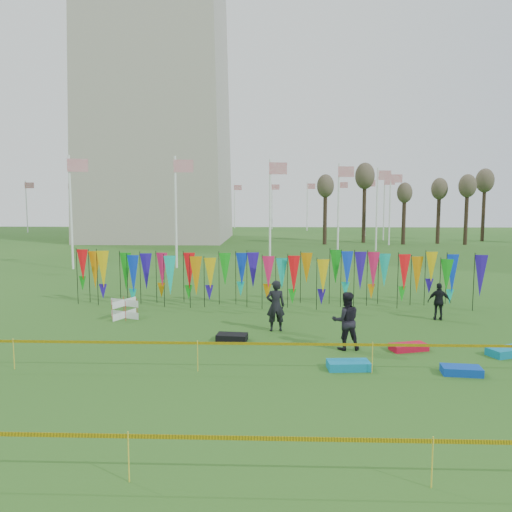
{
  "coord_description": "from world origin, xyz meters",
  "views": [
    {
      "loc": [
        0.27,
        -14.72,
        4.77
      ],
      "look_at": [
        -0.46,
        6.0,
        2.51
      ],
      "focal_mm": 35.0,
      "sensor_mm": 36.0,
      "label": 1
    }
  ],
  "objects_px": {
    "person_mid": "(346,321)",
    "kite_bag_black": "(232,337)",
    "box_kite": "(125,309)",
    "kite_bag_turquoise": "(348,365)",
    "person_left": "(276,306)",
    "person_right": "(439,302)",
    "kite_bag_red": "(409,347)",
    "kite_bag_teal": "(508,351)",
    "kite_bag_blue": "(461,370)"
  },
  "relations": [
    {
      "from": "person_mid",
      "to": "kite_bag_black",
      "type": "relative_size",
      "value": 1.82
    },
    {
      "from": "box_kite",
      "to": "kite_bag_turquoise",
      "type": "xyz_separation_m",
      "value": [
        8.26,
        -5.98,
        -0.28
      ]
    },
    {
      "from": "box_kite",
      "to": "person_left",
      "type": "bearing_deg",
      "value": -16.11
    },
    {
      "from": "person_left",
      "to": "kite_bag_turquoise",
      "type": "xyz_separation_m",
      "value": [
        2.07,
        -4.19,
        -0.83
      ]
    },
    {
      "from": "person_left",
      "to": "person_mid",
      "type": "height_order",
      "value": "person_left"
    },
    {
      "from": "person_right",
      "to": "kite_bag_red",
      "type": "bearing_deg",
      "value": 70.28
    },
    {
      "from": "box_kite",
      "to": "kite_bag_red",
      "type": "height_order",
      "value": "box_kite"
    },
    {
      "from": "kite_bag_black",
      "to": "kite_bag_teal",
      "type": "relative_size",
      "value": 0.82
    },
    {
      "from": "person_right",
      "to": "person_mid",
      "type": "bearing_deg",
      "value": 52.98
    },
    {
      "from": "box_kite",
      "to": "person_mid",
      "type": "relative_size",
      "value": 0.43
    },
    {
      "from": "person_left",
      "to": "kite_bag_blue",
      "type": "xyz_separation_m",
      "value": [
        5.14,
        -4.51,
        -0.84
      ]
    },
    {
      "from": "box_kite",
      "to": "person_left",
      "type": "distance_m",
      "value": 6.47
    },
    {
      "from": "kite_bag_turquoise",
      "to": "kite_bag_blue",
      "type": "relative_size",
      "value": 1.12
    },
    {
      "from": "kite_bag_turquoise",
      "to": "kite_bag_black",
      "type": "distance_m",
      "value": 4.55
    },
    {
      "from": "kite_bag_red",
      "to": "kite_bag_turquoise",
      "type": "bearing_deg",
      "value": -139.39
    },
    {
      "from": "person_left",
      "to": "kite_bag_teal",
      "type": "bearing_deg",
      "value": 152.02
    },
    {
      "from": "box_kite",
      "to": "person_right",
      "type": "xyz_separation_m",
      "value": [
        12.81,
        0.17,
        0.35
      ]
    },
    {
      "from": "kite_bag_red",
      "to": "box_kite",
      "type": "bearing_deg",
      "value": 158.74
    },
    {
      "from": "kite_bag_blue",
      "to": "kite_bag_black",
      "type": "bearing_deg",
      "value": 154.8
    },
    {
      "from": "kite_bag_red",
      "to": "kite_bag_teal",
      "type": "xyz_separation_m",
      "value": [
        2.96,
        -0.42,
        0.01
      ]
    },
    {
      "from": "kite_bag_red",
      "to": "kite_bag_teal",
      "type": "height_order",
      "value": "kite_bag_teal"
    },
    {
      "from": "kite_bag_red",
      "to": "kite_bag_black",
      "type": "bearing_deg",
      "value": 171.06
    },
    {
      "from": "person_right",
      "to": "kite_bag_teal",
      "type": "relative_size",
      "value": 1.19
    },
    {
      "from": "person_right",
      "to": "kite_bag_blue",
      "type": "height_order",
      "value": "person_right"
    },
    {
      "from": "person_mid",
      "to": "person_right",
      "type": "relative_size",
      "value": 1.25
    },
    {
      "from": "kite_bag_turquoise",
      "to": "kite_bag_teal",
      "type": "bearing_deg",
      "value": 15.97
    },
    {
      "from": "person_mid",
      "to": "kite_bag_teal",
      "type": "bearing_deg",
      "value": 169.32
    },
    {
      "from": "person_mid",
      "to": "kite_bag_teal",
      "type": "distance_m",
      "value": 5.07
    },
    {
      "from": "person_mid",
      "to": "kite_bag_black",
      "type": "distance_m",
      "value": 3.95
    },
    {
      "from": "box_kite",
      "to": "kite_bag_blue",
      "type": "bearing_deg",
      "value": -29.05
    },
    {
      "from": "box_kite",
      "to": "kite_bag_red",
      "type": "distance_m",
      "value": 11.25
    },
    {
      "from": "person_mid",
      "to": "kite_bag_black",
      "type": "xyz_separation_m",
      "value": [
        -3.77,
        0.86,
        -0.83
      ]
    },
    {
      "from": "kite_bag_red",
      "to": "kite_bag_teal",
      "type": "bearing_deg",
      "value": -8.07
    },
    {
      "from": "person_right",
      "to": "kite_bag_turquoise",
      "type": "height_order",
      "value": "person_right"
    },
    {
      "from": "kite_bag_turquoise",
      "to": "kite_bag_blue",
      "type": "bearing_deg",
      "value": -5.92
    },
    {
      "from": "kite_bag_black",
      "to": "kite_bag_red",
      "type": "bearing_deg",
      "value": -8.94
    },
    {
      "from": "kite_bag_turquoise",
      "to": "kite_bag_red",
      "type": "height_order",
      "value": "kite_bag_turquoise"
    },
    {
      "from": "person_left",
      "to": "kite_bag_red",
      "type": "height_order",
      "value": "person_left"
    },
    {
      "from": "kite_bag_turquoise",
      "to": "kite_bag_blue",
      "type": "distance_m",
      "value": 3.09
    },
    {
      "from": "box_kite",
      "to": "kite_bag_black",
      "type": "xyz_separation_m",
      "value": [
        4.69,
        -3.17,
        -0.28
      ]
    },
    {
      "from": "box_kite",
      "to": "kite_bag_black",
      "type": "bearing_deg",
      "value": -34.05
    },
    {
      "from": "person_left",
      "to": "box_kite",
      "type": "bearing_deg",
      "value": -23.6
    },
    {
      "from": "person_right",
      "to": "kite_bag_black",
      "type": "height_order",
      "value": "person_right"
    },
    {
      "from": "box_kite",
      "to": "kite_bag_black",
      "type": "relative_size",
      "value": 0.77
    },
    {
      "from": "person_right",
      "to": "kite_bag_red",
      "type": "xyz_separation_m",
      "value": [
        -2.33,
        -4.25,
        -0.65
      ]
    },
    {
      "from": "person_mid",
      "to": "kite_bag_blue",
      "type": "height_order",
      "value": "person_mid"
    },
    {
      "from": "person_mid",
      "to": "kite_bag_red",
      "type": "xyz_separation_m",
      "value": [
        2.02,
        -0.05,
        -0.84
      ]
    },
    {
      "from": "person_left",
      "to": "person_right",
      "type": "bearing_deg",
      "value": -170.98
    },
    {
      "from": "person_left",
      "to": "kite_bag_red",
      "type": "bearing_deg",
      "value": 144.42
    },
    {
      "from": "person_left",
      "to": "kite_bag_black",
      "type": "height_order",
      "value": "person_left"
    }
  ]
}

